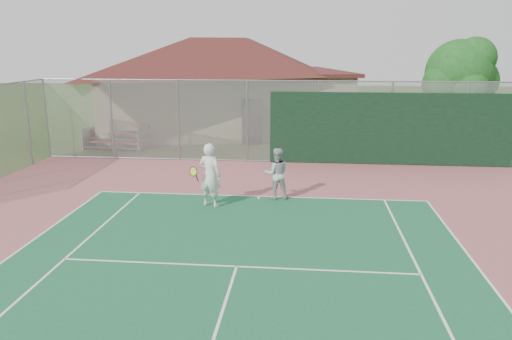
{
  "coord_description": "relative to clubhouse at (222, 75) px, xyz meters",
  "views": [
    {
      "loc": [
        1.49,
        -4.03,
        4.95
      ],
      "look_at": [
        0.06,
        10.23,
        1.34
      ],
      "focal_mm": 35.0,
      "sensor_mm": 36.0,
      "label": 1
    }
  ],
  "objects": [
    {
      "name": "back_fence",
      "position": [
        5.53,
        -8.24,
        -1.55
      ],
      "size": [
        20.08,
        0.11,
        3.53
      ],
      "color": "gray",
      "rests_on": "ground"
    },
    {
      "name": "tree",
      "position": [
        12.41,
        -3.64,
        0.29
      ],
      "size": [
        3.83,
        3.63,
        5.34
      ],
      "color": "#372414",
      "rests_on": "ground"
    },
    {
      "name": "player_grey_back",
      "position": [
        4.01,
        -13.5,
        -2.37
      ],
      "size": [
        0.93,
        0.79,
        1.69
      ],
      "rotation": [
        0.0,
        0.0,
        3.35
      ],
      "color": "#ACAEB1",
      "rests_on": "ground"
    },
    {
      "name": "clubhouse",
      "position": [
        0.0,
        0.0,
        0.0
      ],
      "size": [
        16.62,
        13.06,
        6.34
      ],
      "rotation": [
        0.0,
        0.0,
        0.25
      ],
      "color": "tan",
      "rests_on": "ground"
    },
    {
      "name": "bleachers",
      "position": [
        -4.26,
        -5.85,
        -2.65
      ],
      "size": [
        3.02,
        1.96,
        1.08
      ],
      "rotation": [
        0.0,
        0.0,
        -0.12
      ],
      "color": "#AB3D27",
      "rests_on": "ground"
    },
    {
      "name": "player_white_front",
      "position": [
        1.99,
        -14.52,
        -2.21
      ],
      "size": [
        1.03,
        0.77,
        2.01
      ],
      "rotation": [
        0.0,
        0.0,
        2.82
      ],
      "color": "silver",
      "rests_on": "ground"
    }
  ]
}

